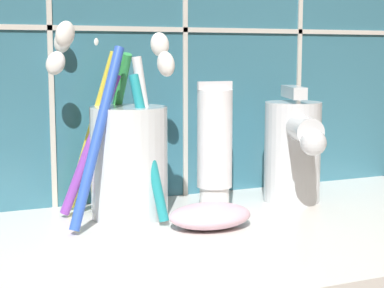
{
  "coord_description": "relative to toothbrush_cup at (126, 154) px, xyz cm",
  "views": [
    {
      "loc": [
        -25.2,
        -48.37,
        17.26
      ],
      "look_at": [
        -2.67,
        3.15,
        9.26
      ],
      "focal_mm": 60.0,
      "sensor_mm": 36.0,
      "label": 1
    }
  ],
  "objects": [
    {
      "name": "soap_bar",
      "position": [
        5.55,
        -6.63,
        -4.88
      ],
      "size": [
        7.49,
        5.58,
        2.12
      ],
      "primitive_type": "ellipsoid",
      "color": "#DBB2C6",
      "rests_on": "sink_counter"
    },
    {
      "name": "sink_faucet",
      "position": [
        17.45,
        -1.36,
        -0.22
      ],
      "size": [
        6.54,
        11.11,
        11.92
      ],
      "rotation": [
        0.0,
        0.0,
        -1.91
      ],
      "color": "silver",
      "rests_on": "sink_counter"
    },
    {
      "name": "toothpaste_tube",
      "position": [
        9.09,
        -0.09,
        0.23
      ],
      "size": [
        3.64,
        3.46,
        12.53
      ],
      "color": "white",
      "rests_on": "sink_counter"
    },
    {
      "name": "toothbrush_cup",
      "position": [
        0.0,
        0.0,
        0.0
      ],
      "size": [
        11.93,
        14.6,
        18.09
      ],
      "color": "silver",
      "rests_on": "sink_counter"
    },
    {
      "name": "sink_counter",
      "position": [
        7.25,
        -7.97,
        -6.94
      ],
      "size": [
        56.6,
        29.72,
        2.0
      ],
      "primitive_type": "cube",
      "color": "silver",
      "rests_on": "ground"
    }
  ]
}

